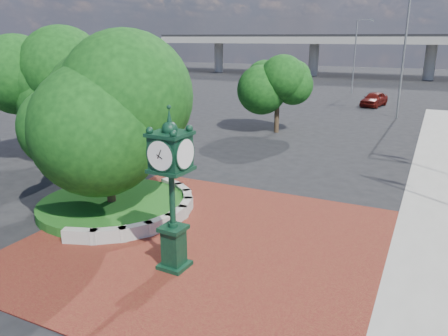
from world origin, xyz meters
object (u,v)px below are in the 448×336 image
post_clock (172,184)px  street_lamp_far (357,51)px  parked_car (374,99)px  street_lamp_near (408,48)px

post_clock → street_lamp_far: 48.13m
post_clock → parked_car: 38.08m
street_lamp_near → street_lamp_far: (-6.98, 16.15, -0.75)m
street_lamp_near → street_lamp_far: 17.60m
parked_car → street_lamp_far: bearing=122.6°
post_clock → parked_car: bearing=88.7°
street_lamp_far → post_clock: bearing=-86.4°
street_lamp_near → street_lamp_far: bearing=113.4°
parked_car → post_clock: bearing=-79.9°
post_clock → street_lamp_near: 32.24m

